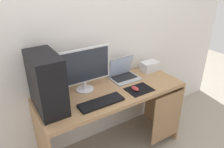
{
  "coord_description": "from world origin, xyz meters",
  "views": [
    {
      "loc": [
        -0.98,
        -1.55,
        1.85
      ],
      "look_at": [
        0.0,
        0.0,
        0.96
      ],
      "focal_mm": 34.02,
      "sensor_mm": 36.0,
      "label": 1
    }
  ],
  "objects_px": {
    "mouse_left": "(135,89)",
    "monitor": "(84,69)",
    "projector": "(150,66)",
    "keyboard": "(101,102)",
    "pc_tower": "(46,83)",
    "laptop": "(123,74)"
  },
  "relations": [
    {
      "from": "monitor",
      "to": "projector",
      "type": "distance_m",
      "value": 0.87
    },
    {
      "from": "keyboard",
      "to": "mouse_left",
      "type": "distance_m",
      "value": 0.4
    },
    {
      "from": "pc_tower",
      "to": "projector",
      "type": "distance_m",
      "value": 1.26
    },
    {
      "from": "pc_tower",
      "to": "keyboard",
      "type": "xyz_separation_m",
      "value": [
        0.41,
        -0.18,
        -0.24
      ]
    },
    {
      "from": "projector",
      "to": "mouse_left",
      "type": "xyz_separation_m",
      "value": [
        -0.43,
        -0.28,
        -0.03
      ]
    },
    {
      "from": "pc_tower",
      "to": "monitor",
      "type": "height_order",
      "value": "pc_tower"
    },
    {
      "from": "pc_tower",
      "to": "monitor",
      "type": "xyz_separation_m",
      "value": [
        0.39,
        0.11,
        -0.01
      ]
    },
    {
      "from": "mouse_left",
      "to": "keyboard",
      "type": "bearing_deg",
      "value": -177.13
    },
    {
      "from": "pc_tower",
      "to": "projector",
      "type": "relative_size",
      "value": 2.47
    },
    {
      "from": "projector",
      "to": "mouse_left",
      "type": "distance_m",
      "value": 0.52
    },
    {
      "from": "monitor",
      "to": "mouse_left",
      "type": "relative_size",
      "value": 5.75
    },
    {
      "from": "laptop",
      "to": "mouse_left",
      "type": "xyz_separation_m",
      "value": [
        -0.06,
        -0.29,
        -0.03
      ]
    },
    {
      "from": "keyboard",
      "to": "mouse_left",
      "type": "bearing_deg",
      "value": 2.87
    },
    {
      "from": "keyboard",
      "to": "pc_tower",
      "type": "bearing_deg",
      "value": 156.1
    },
    {
      "from": "mouse_left",
      "to": "monitor",
      "type": "bearing_deg",
      "value": 146.61
    },
    {
      "from": "pc_tower",
      "to": "keyboard",
      "type": "bearing_deg",
      "value": -23.9
    },
    {
      "from": "monitor",
      "to": "mouse_left",
      "type": "xyz_separation_m",
      "value": [
        0.41,
        -0.27,
        -0.21
      ]
    },
    {
      "from": "monitor",
      "to": "projector",
      "type": "relative_size",
      "value": 2.76
    },
    {
      "from": "pc_tower",
      "to": "monitor",
      "type": "bearing_deg",
      "value": 15.91
    },
    {
      "from": "keyboard",
      "to": "monitor",
      "type": "bearing_deg",
      "value": 93.12
    },
    {
      "from": "monitor",
      "to": "mouse_left",
      "type": "bearing_deg",
      "value": -33.39
    },
    {
      "from": "monitor",
      "to": "laptop",
      "type": "height_order",
      "value": "monitor"
    }
  ]
}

